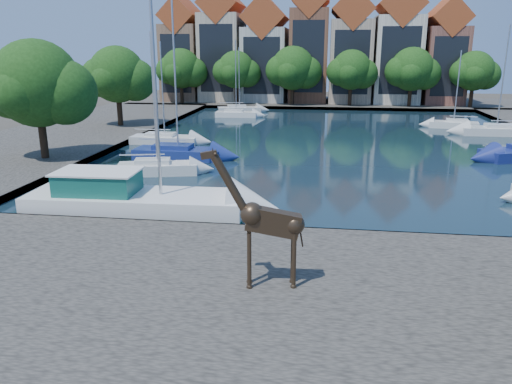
{
  "coord_description": "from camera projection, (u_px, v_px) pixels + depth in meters",
  "views": [
    {
      "loc": [
        -1.21,
        -20.57,
        7.92
      ],
      "look_at": [
        -3.81,
        -2.0,
        2.57
      ],
      "focal_mm": 35.0,
      "sensor_mm": 36.0,
      "label": 1
    }
  ],
  "objects": [
    {
      "name": "ground",
      "position": [
        349.0,
        240.0,
        21.6
      ],
      "size": [
        160.0,
        160.0,
        0.0
      ],
      "primitive_type": "plane",
      "color": "#38332B",
      "rests_on": "ground"
    },
    {
      "name": "water_basin",
      "position": [
        339.0,
        142.0,
        44.45
      ],
      "size": [
        38.0,
        50.0,
        0.08
      ],
      "primitive_type": "cube",
      "color": "black",
      "rests_on": "ground"
    },
    {
      "name": "near_quay",
      "position": [
        359.0,
        317.0,
        14.87
      ],
      "size": [
        50.0,
        14.0,
        0.5
      ],
      "primitive_type": "cube",
      "color": "#534F48",
      "rests_on": "ground"
    },
    {
      "name": "far_quay",
      "position": [
        334.0,
        103.0,
        74.86
      ],
      "size": [
        60.0,
        16.0,
        0.5
      ],
      "primitive_type": "cube",
      "color": "#534F48",
      "rests_on": "ground"
    },
    {
      "name": "left_quay",
      "position": [
        75.0,
        133.0,
        47.72
      ],
      "size": [
        14.0,
        52.0,
        0.5
      ],
      "primitive_type": "cube",
      "color": "#534F48",
      "rests_on": "ground"
    },
    {
      "name": "townhouse_west_end",
      "position": [
        184.0,
        54.0,
        75.96
      ],
      "size": [
        5.44,
        9.18,
        14.93
      ],
      "color": "#846148",
      "rests_on": "far_quay"
    },
    {
      "name": "townhouse_west_mid",
      "position": [
        223.0,
        48.0,
        74.92
      ],
      "size": [
        5.94,
        9.18,
        16.79
      ],
      "color": "#C1AF94",
      "rests_on": "far_quay"
    },
    {
      "name": "townhouse_west_inner",
      "position": [
        265.0,
        54.0,
        74.3
      ],
      "size": [
        6.43,
        9.18,
        15.15
      ],
      "color": "beige",
      "rests_on": "far_quay"
    },
    {
      "name": "townhouse_center",
      "position": [
        309.0,
        47.0,
        73.16
      ],
      "size": [
        5.44,
        9.18,
        16.93
      ],
      "color": "brown",
      "rests_on": "far_quay"
    },
    {
      "name": "townhouse_east_inner",
      "position": [
        351.0,
        51.0,
        72.53
      ],
      "size": [
        5.94,
        9.18,
        15.79
      ],
      "color": "tan",
      "rests_on": "far_quay"
    },
    {
      "name": "townhouse_east_mid",
      "position": [
        397.0,
        49.0,
        71.57
      ],
      "size": [
        6.43,
        9.18,
        16.65
      ],
      "color": "beige",
      "rests_on": "far_quay"
    },
    {
      "name": "townhouse_east_end",
      "position": [
        443.0,
        56.0,
        70.97
      ],
      "size": [
        5.44,
        9.18,
        14.43
      ],
      "color": "brown",
      "rests_on": "far_quay"
    },
    {
      "name": "far_tree_far_west",
      "position": [
        182.0,
        70.0,
        71.18
      ],
      "size": [
        7.28,
        5.6,
        7.68
      ],
      "color": "#332114",
      "rests_on": "far_quay"
    },
    {
      "name": "far_tree_west",
      "position": [
        237.0,
        71.0,
        70.15
      ],
      "size": [
        6.76,
        5.2,
        7.36
      ],
      "color": "#332114",
      "rests_on": "far_quay"
    },
    {
      "name": "far_tree_mid_west",
      "position": [
        294.0,
        70.0,
        69.02
      ],
      "size": [
        7.8,
        6.0,
        8.0
      ],
      "color": "#332114",
      "rests_on": "far_quay"
    },
    {
      "name": "far_tree_mid_east",
      "position": [
        352.0,
        71.0,
        68.0
      ],
      "size": [
        7.02,
        5.4,
        7.52
      ],
      "color": "#332114",
      "rests_on": "far_quay"
    },
    {
      "name": "far_tree_east",
      "position": [
        413.0,
        71.0,
        66.91
      ],
      "size": [
        7.54,
        5.8,
        7.84
      ],
      "color": "#332114",
      "rests_on": "far_quay"
    },
    {
      "name": "far_tree_far_east",
      "position": [
        475.0,
        72.0,
        65.89
      ],
      "size": [
        6.76,
        5.2,
        7.36
      ],
      "color": "#332114",
      "rests_on": "far_quay"
    },
    {
      "name": "side_tree_left_near",
      "position": [
        39.0,
        87.0,
        34.3
      ],
      "size": [
        7.8,
        6.0,
        8.2
      ],
      "color": "#332114",
      "rests_on": "left_quay"
    },
    {
      "name": "side_tree_left_far",
      "position": [
        118.0,
        76.0,
        49.7
      ],
      "size": [
        7.28,
        5.6,
        7.88
      ],
      "color": "#332114",
      "rests_on": "left_quay"
    },
    {
      "name": "giraffe_statue",
      "position": [
        265.0,
        221.0,
        15.75
      ],
      "size": [
        3.16,
        0.82,
        4.51
      ],
      "color": "#38291C",
      "rests_on": "near_quay"
    },
    {
      "name": "motorsailer",
      "position": [
        129.0,
        197.0,
        24.67
      ],
      "size": [
        10.84,
        3.51,
        10.74
      ],
      "color": "white",
      "rests_on": "water_basin"
    },
    {
      "name": "sailboat_left_a",
      "position": [
        158.0,
        166.0,
        32.62
      ],
      "size": [
        5.4,
        2.95,
        8.93
      ],
      "color": "silver",
      "rests_on": "water_basin"
    },
    {
      "name": "sailboat_left_b",
      "position": [
        178.0,
        151.0,
        37.19
      ],
      "size": [
        6.54,
        2.41,
        11.21
      ],
      "color": "navy",
      "rests_on": "water_basin"
    },
    {
      "name": "sailboat_left_c",
      "position": [
        165.0,
        138.0,
        43.27
      ],
      "size": [
        5.79,
        2.04,
        8.52
      ],
      "color": "silver",
      "rests_on": "water_basin"
    },
    {
      "name": "sailboat_left_d",
      "position": [
        236.0,
        113.0,
        60.44
      ],
      "size": [
        5.01,
        1.92,
        9.05
      ],
      "color": "silver",
      "rests_on": "water_basin"
    },
    {
      "name": "sailboat_left_e",
      "position": [
        239.0,
        108.0,
        65.0
      ],
      "size": [
        5.78,
        3.23,
        8.2
      ],
      "color": "silver",
      "rests_on": "water_basin"
    },
    {
      "name": "sailboat_right_c",
      "position": [
        497.0,
        129.0,
        47.58
      ],
      "size": [
        6.47,
        2.28,
        10.08
      ],
      "color": "silver",
      "rests_on": "water_basin"
    },
    {
      "name": "sailboat_right_d",
      "position": [
        454.0,
        123.0,
        51.86
      ],
      "size": [
        5.03,
        2.49,
        7.81
      ],
      "color": "silver",
      "rests_on": "water_basin"
    }
  ]
}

